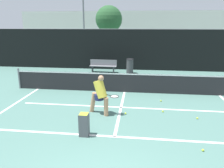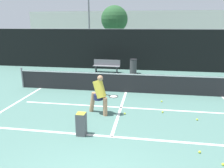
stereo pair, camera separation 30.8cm
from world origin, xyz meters
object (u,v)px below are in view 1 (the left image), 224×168
object	(u,v)px
ball_hopper	(84,124)
courtside_bench	(103,65)
trash_bin	(130,66)
parked_car	(143,55)
player_practicing	(100,94)

from	to	relation	value
ball_hopper	courtside_bench	bearing A→B (deg)	95.59
trash_bin	parked_car	bearing A→B (deg)	77.42
ball_hopper	trash_bin	size ratio (longest dim) A/B	0.72
ball_hopper	parked_car	size ratio (longest dim) A/B	0.15
ball_hopper	parked_car	distance (m)	13.39
parked_car	courtside_bench	bearing A→B (deg)	-123.89
parked_car	ball_hopper	bearing A→B (deg)	-98.48
courtside_bench	ball_hopper	bearing A→B (deg)	-81.47
player_practicing	parked_car	xyz separation A→B (m)	(1.78, 11.57, -0.16)
trash_bin	parked_car	size ratio (longest dim) A/B	0.21
ball_hopper	player_practicing	bearing A→B (deg)	83.29
ball_hopper	trash_bin	world-z (taller)	trash_bin
courtside_bench	parked_car	world-z (taller)	parked_car
player_practicing	ball_hopper	world-z (taller)	player_practicing
player_practicing	parked_car	distance (m)	11.71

